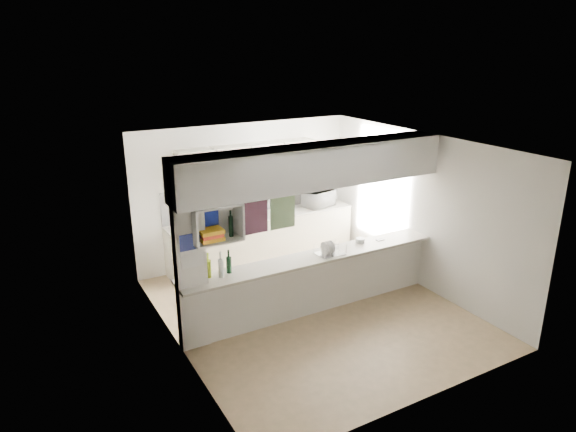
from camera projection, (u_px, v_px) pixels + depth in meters
floor at (312, 311)px, 7.95m from camera, size 4.80×4.80×0.00m
ceiling at (315, 145)px, 7.12m from camera, size 4.80×4.80×0.00m
wall_back at (245, 193)px, 9.52m from camera, size 4.20×0.00×4.20m
wall_left at (175, 261)px, 6.56m from camera, size 0.00×4.80×4.80m
wall_right at (421, 211)px, 8.51m from camera, size 0.00×4.80×4.80m
servery_partition at (304, 211)px, 7.34m from camera, size 4.20×0.50×2.60m
cubby_shelf at (214, 225)px, 6.62m from camera, size 0.65×0.35×0.50m
kitchen_run at (260, 220)px, 9.53m from camera, size 3.60×0.63×2.24m
microwave at (318, 198)px, 9.98m from camera, size 0.64×0.49×0.32m
bowl at (319, 189)px, 9.93m from camera, size 0.23×0.23×0.06m
dish_rack at (330, 249)px, 7.71m from camera, size 0.42×0.32×0.22m
cup at (328, 251)px, 7.69m from camera, size 0.14×0.14×0.09m
wine_bottles at (215, 268)px, 6.93m from camera, size 0.52×0.15×0.37m
plastic_tubs at (362, 240)px, 8.18m from camera, size 0.49×0.18×0.07m
utensil_jar at (230, 216)px, 9.22m from camera, size 0.10×0.10×0.14m
knife_block at (259, 209)px, 9.51m from camera, size 0.11×0.09×0.21m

